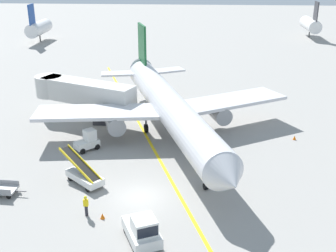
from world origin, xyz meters
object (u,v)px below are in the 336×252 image
airliner (169,106)px  baggage_tug_near_wing (88,141)px  safety_cone_nose_left (102,216)px  jet_bridge (78,91)px  ground_crew_marshaller (86,205)px  belt_loader_forward_hold (84,175)px  safety_cone_nose_right (294,138)px  pushback_tug (142,230)px

airliner → baggage_tug_near_wing: airliner is taller
airliner → safety_cone_nose_left: (-3.90, -16.21, -3.20)m
jet_bridge → ground_crew_marshaller: size_ratio=7.58×
baggage_tug_near_wing → belt_loader_forward_hold: (1.30, -6.77, -0.15)m
safety_cone_nose_right → jet_bridge: bearing=169.6°
belt_loader_forward_hold → safety_cone_nose_right: belt_loader_forward_hold is taller
airliner → baggage_tug_near_wing: 9.31m
safety_cone_nose_left → pushback_tug: bearing=-38.1°
jet_bridge → baggage_tug_near_wing: 9.35m
safety_cone_nose_right → pushback_tug: bearing=-127.3°
airliner → safety_cone_nose_right: (13.58, -0.32, -3.20)m
baggage_tug_near_wing → safety_cone_nose_left: 12.65m
jet_bridge → pushback_tug: 25.43m
jet_bridge → safety_cone_nose_left: size_ratio=29.29×
pushback_tug → baggage_tug_near_wing: (-7.36, 14.61, -0.07)m
pushback_tug → ground_crew_marshaller: 5.49m
belt_loader_forward_hold → safety_cone_nose_right: size_ratio=10.41×
belt_loader_forward_hold → airliner: bearing=59.0°
belt_loader_forward_hold → ground_crew_marshaller: size_ratio=2.69×
ground_crew_marshaller → safety_cone_nose_right: ground_crew_marshaller is taller
pushback_tug → baggage_tug_near_wing: pushback_tug is taller
jet_bridge → belt_loader_forward_hold: size_ratio=2.81×
pushback_tug → safety_cone_nose_left: 4.33m
airliner → safety_cone_nose_left: 16.98m
ground_crew_marshaller → safety_cone_nose_right: size_ratio=3.86×
baggage_tug_near_wing → ground_crew_marshaller: (2.72, -11.67, -0.02)m
airliner → baggage_tug_near_wing: size_ratio=13.01×
pushback_tug → baggage_tug_near_wing: size_ratio=1.54×
pushback_tug → belt_loader_forward_hold: (-6.05, 7.84, -0.22)m
ground_crew_marshaller → baggage_tug_near_wing: bearing=103.1°
baggage_tug_near_wing → safety_cone_nose_right: baggage_tug_near_wing is taller
jet_bridge → ground_crew_marshaller: 21.09m
baggage_tug_near_wing → ground_crew_marshaller: size_ratio=1.55×
ground_crew_marshaller → jet_bridge: bearing=106.1°
airliner → ground_crew_marshaller: (-5.18, -15.90, -2.51)m
safety_cone_nose_left → safety_cone_nose_right: bearing=42.3°
safety_cone_nose_right → safety_cone_nose_left: bearing=-137.7°
pushback_tug → belt_loader_forward_hold: 9.91m
pushback_tug → ground_crew_marshaller: pushback_tug is taller
jet_bridge → pushback_tug: size_ratio=3.17×
jet_bridge → baggage_tug_near_wing: jet_bridge is taller
jet_bridge → baggage_tug_near_wing: (3.10, -8.43, -2.62)m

